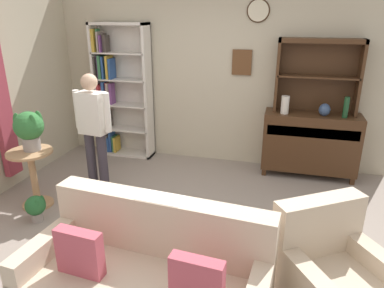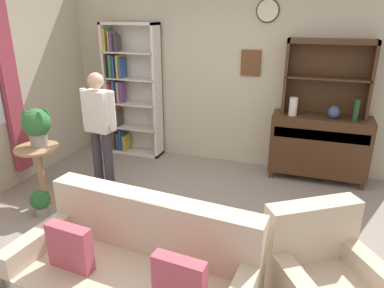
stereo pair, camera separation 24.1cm
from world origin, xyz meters
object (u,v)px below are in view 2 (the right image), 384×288
at_px(person_reading, 100,124).
at_px(potted_plant_large, 37,124).
at_px(vase_tall, 293,106).
at_px(coffee_table, 191,219).
at_px(potted_plant_small, 41,201).
at_px(sideboard_hutch, 329,67).
at_px(sideboard, 319,145).
at_px(plant_stand, 40,168).
at_px(bottle_wine, 356,110).
at_px(vase_round, 334,112).
at_px(couch_floral, 137,280).
at_px(bookshelf, 128,91).
at_px(book_stack, 181,214).

bearing_deg(person_reading, potted_plant_large, -140.24).
distance_m(vase_tall, coffee_table, 2.28).
relative_size(vase_tall, potted_plant_small, 0.79).
distance_m(sideboard_hutch, person_reading, 3.07).
bearing_deg(sideboard, plant_stand, -151.45).
bearing_deg(potted_plant_small, sideboard, 34.62).
distance_m(bottle_wine, plant_stand, 4.05).
xyz_separation_m(vase_round, coffee_table, (-1.28, -2.06, -0.65)).
distance_m(vase_tall, couch_floral, 3.15).
bearing_deg(sideboard_hutch, potted_plant_large, -150.49).
height_order(bookshelf, sideboard, bookshelf).
bearing_deg(vase_tall, person_reading, -152.75).
relative_size(bookshelf, book_stack, 9.60).
relative_size(sideboard_hutch, coffee_table, 1.38).
xyz_separation_m(vase_round, plant_stand, (-3.37, -1.70, -0.57)).
bearing_deg(bottle_wine, coffee_table, -127.12).
bearing_deg(coffee_table, potted_plant_small, 178.59).
relative_size(sideboard, sideboard_hutch, 1.18).
bearing_deg(sideboard, couch_floral, -113.16).
distance_m(coffee_table, book_stack, 0.16).
height_order(bottle_wine, plant_stand, bottle_wine).
height_order(vase_round, potted_plant_small, vase_round).
bearing_deg(book_stack, sideboard_hutch, 62.40).
distance_m(vase_tall, vase_round, 0.52).
distance_m(vase_tall, book_stack, 2.37).
bearing_deg(vase_tall, book_stack, -111.15).
bearing_deg(bookshelf, potted_plant_large, -97.83).
height_order(vase_round, bottle_wine, bottle_wine).
xyz_separation_m(bookshelf, bottle_wine, (3.37, -0.17, 0.02)).
xyz_separation_m(bookshelf, potted_plant_large, (-0.25, -1.80, -0.06)).
height_order(sideboard_hutch, potted_plant_small, sideboard_hutch).
height_order(potted_plant_small, coffee_table, coffee_table).
height_order(vase_round, person_reading, person_reading).
bearing_deg(potted_plant_large, bottle_wine, 24.23).
xyz_separation_m(plant_stand, person_reading, (0.57, 0.51, 0.47)).
bearing_deg(book_stack, sideboard, 61.26).
relative_size(potted_plant_large, book_stack, 2.12).
distance_m(sideboard_hutch, coffee_table, 2.78).
distance_m(couch_floral, coffee_table, 0.90).
relative_size(couch_floral, potted_plant_large, 4.02).
xyz_separation_m(potted_plant_large, person_reading, (0.55, 0.46, -0.08)).
relative_size(couch_floral, book_stack, 8.53).
bearing_deg(couch_floral, bookshelf, 118.65).
xyz_separation_m(sideboard, person_reading, (-2.67, -1.25, 0.40)).
relative_size(vase_tall, person_reading, 0.16).
height_order(sideboard, potted_plant_large, potted_plant_large).
height_order(sideboard_hutch, couch_floral, sideboard_hutch).
xyz_separation_m(vase_round, person_reading, (-2.80, -1.19, -0.10)).
bearing_deg(couch_floral, person_reading, 128.24).
relative_size(potted_plant_large, person_reading, 0.30).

